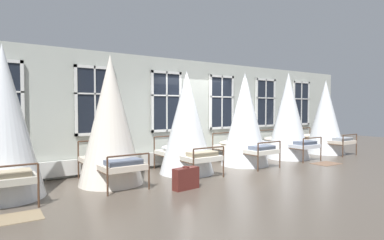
{
  "coord_description": "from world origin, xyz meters",
  "views": [
    {
      "loc": [
        -5.58,
        -6.67,
        1.66
      ],
      "look_at": [
        -0.88,
        0.03,
        1.34
      ],
      "focal_mm": 29.92,
      "sensor_mm": 36.0,
      "label": 1
    }
  ],
  "objects_px": {
    "cot_first": "(4,124)",
    "cot_fourth": "(245,120)",
    "cot_fifth": "(288,117)",
    "cot_third": "(187,124)",
    "suitcase_dark": "(186,178)",
    "cot_sixth": "(325,118)",
    "cot_second": "(111,121)"
  },
  "relations": [
    {
      "from": "cot_fourth",
      "to": "cot_fifth",
      "type": "height_order",
      "value": "cot_fifth"
    },
    {
      "from": "cot_first",
      "to": "cot_second",
      "type": "xyz_separation_m",
      "value": [
        2.01,
        -0.02,
        -0.0
      ]
    },
    {
      "from": "cot_third",
      "to": "cot_fourth",
      "type": "height_order",
      "value": "cot_fourth"
    },
    {
      "from": "cot_first",
      "to": "cot_sixth",
      "type": "distance_m",
      "value": 10.09
    },
    {
      "from": "cot_second",
      "to": "cot_fifth",
      "type": "distance_m",
      "value": 6.04
    },
    {
      "from": "cot_first",
      "to": "cot_fourth",
      "type": "bearing_deg",
      "value": -88.45
    },
    {
      "from": "cot_fifth",
      "to": "cot_sixth",
      "type": "relative_size",
      "value": 1.06
    },
    {
      "from": "cot_third",
      "to": "suitcase_dark",
      "type": "distance_m",
      "value": 1.93
    },
    {
      "from": "cot_third",
      "to": "cot_sixth",
      "type": "bearing_deg",
      "value": -89.37
    },
    {
      "from": "cot_sixth",
      "to": "cot_first",
      "type": "bearing_deg",
      "value": 89.8
    },
    {
      "from": "cot_third",
      "to": "cot_fourth",
      "type": "xyz_separation_m",
      "value": [
        2.03,
        -0.0,
        0.04
      ]
    },
    {
      "from": "cot_second",
      "to": "cot_third",
      "type": "height_order",
      "value": "cot_second"
    },
    {
      "from": "suitcase_dark",
      "to": "cot_first",
      "type": "bearing_deg",
      "value": 150.23
    },
    {
      "from": "cot_fourth",
      "to": "cot_fifth",
      "type": "relative_size",
      "value": 0.95
    },
    {
      "from": "cot_third",
      "to": "cot_sixth",
      "type": "distance_m",
      "value": 6.09
    },
    {
      "from": "cot_first",
      "to": "cot_fifth",
      "type": "height_order",
      "value": "cot_first"
    },
    {
      "from": "cot_second",
      "to": "suitcase_dark",
      "type": "relative_size",
      "value": 4.86
    },
    {
      "from": "cot_third",
      "to": "suitcase_dark",
      "type": "height_order",
      "value": "cot_third"
    },
    {
      "from": "cot_third",
      "to": "cot_first",
      "type": "bearing_deg",
      "value": 90.25
    },
    {
      "from": "cot_first",
      "to": "cot_fourth",
      "type": "distance_m",
      "value": 6.02
    },
    {
      "from": "cot_third",
      "to": "suitcase_dark",
      "type": "relative_size",
      "value": 4.47
    },
    {
      "from": "cot_fourth",
      "to": "cot_second",
      "type": "bearing_deg",
      "value": 89.56
    },
    {
      "from": "cot_fourth",
      "to": "cot_first",
      "type": "bearing_deg",
      "value": 89.4
    },
    {
      "from": "cot_second",
      "to": "cot_fifth",
      "type": "relative_size",
      "value": 1.0
    },
    {
      "from": "suitcase_dark",
      "to": "cot_third",
      "type": "bearing_deg",
      "value": 49.45
    },
    {
      "from": "cot_fourth",
      "to": "cot_sixth",
      "type": "relative_size",
      "value": 1.01
    },
    {
      "from": "cot_second",
      "to": "cot_sixth",
      "type": "xyz_separation_m",
      "value": [
        8.08,
        0.03,
        -0.08
      ]
    },
    {
      "from": "cot_first",
      "to": "cot_third",
      "type": "relative_size",
      "value": 1.09
    },
    {
      "from": "cot_fifth",
      "to": "cot_second",
      "type": "bearing_deg",
      "value": 91.84
    },
    {
      "from": "suitcase_dark",
      "to": "cot_fourth",
      "type": "bearing_deg",
      "value": 18.51
    },
    {
      "from": "cot_second",
      "to": "cot_sixth",
      "type": "relative_size",
      "value": 1.06
    },
    {
      "from": "cot_first",
      "to": "cot_fifth",
      "type": "distance_m",
      "value": 8.05
    }
  ]
}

